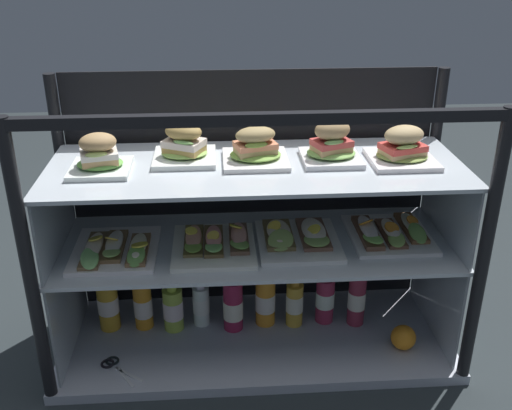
{
  "coord_description": "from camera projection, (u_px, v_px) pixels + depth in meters",
  "views": [
    {
      "loc": [
        -0.12,
        -1.67,
        1.3
      ],
      "look_at": [
        0.0,
        0.0,
        0.53
      ],
      "focal_mm": 41.82,
      "sensor_mm": 36.0,
      "label": 1
    }
  ],
  "objects": [
    {
      "name": "juice_bottle_tucked_behind",
      "position": [
        143.0,
        304.0,
        2.06
      ],
      "size": [
        0.06,
        0.06,
        0.23
      ],
      "color": "orange",
      "rests_on": "case_base_deck"
    },
    {
      "name": "plated_roll_sandwich_far_left",
      "position": [
        331.0,
        146.0,
        1.8
      ],
      "size": [
        0.18,
        0.18,
        0.13
      ],
      "color": "white",
      "rests_on": "shelf_upper_glass"
    },
    {
      "name": "juice_bottle_front_middle",
      "position": [
        295.0,
        302.0,
        2.08
      ],
      "size": [
        0.06,
        0.06,
        0.22
      ],
      "color": "gold",
      "rests_on": "case_base_deck"
    },
    {
      "name": "juice_bottle_front_second",
      "position": [
        357.0,
        297.0,
        2.08
      ],
      "size": [
        0.06,
        0.06,
        0.26
      ],
      "color": "#952C42",
      "rests_on": "case_base_deck"
    },
    {
      "name": "plated_roll_sandwich_near_left_corner",
      "position": [
        255.0,
        150.0,
        1.8
      ],
      "size": [
        0.2,
        0.2,
        0.11
      ],
      "color": "white",
      "rests_on": "shelf_upper_glass"
    },
    {
      "name": "juice_bottle_front_right_end",
      "position": [
        265.0,
        300.0,
        2.08
      ],
      "size": [
        0.07,
        0.07,
        0.23
      ],
      "color": "orange",
      "rests_on": "case_base_deck"
    },
    {
      "name": "riser_lower_tier",
      "position": [
        256.0,
        292.0,
        1.98
      ],
      "size": [
        1.24,
        0.44,
        0.35
      ],
      "color": "silver",
      "rests_on": "case_base_deck"
    },
    {
      "name": "plated_roll_sandwich_mid_left",
      "position": [
        184.0,
        147.0,
        1.81
      ],
      "size": [
        0.19,
        0.19,
        0.12
      ],
      "color": "white",
      "rests_on": "shelf_upper_glass"
    },
    {
      "name": "plated_roll_sandwich_far_right",
      "position": [
        99.0,
        157.0,
        1.73
      ],
      "size": [
        0.17,
        0.17,
        0.12
      ],
      "color": "white",
      "rests_on": "shelf_upper_glass"
    },
    {
      "name": "shelf_lower_glass",
      "position": [
        256.0,
        244.0,
        1.91
      ],
      "size": [
        1.26,
        0.46,
        0.01
      ],
      "primitive_type": "cube",
      "color": "silver",
      "rests_on": "riser_lower_tier"
    },
    {
      "name": "juice_bottle_near_post",
      "position": [
        108.0,
        304.0,
        2.06
      ],
      "size": [
        0.07,
        0.07,
        0.24
      ],
      "color": "gold",
      "rests_on": "case_base_deck"
    },
    {
      "name": "case_frame",
      "position": [
        253.0,
        199.0,
        1.98
      ],
      "size": [
        1.31,
        0.52,
        0.89
      ],
      "color": "black",
      "rests_on": "ground"
    },
    {
      "name": "orange_fruit_beside_bottles",
      "position": [
        403.0,
        337.0,
        1.98
      ],
      "size": [
        0.08,
        0.08,
        0.08
      ],
      "primitive_type": "sphere",
      "color": "orange",
      "rests_on": "case_base_deck"
    },
    {
      "name": "open_sandwich_tray_left_of_center",
      "position": [
        389.0,
        233.0,
        1.93
      ],
      "size": [
        0.26,
        0.29,
        0.07
      ],
      "color": "white",
      "rests_on": "shelf_lower_glass"
    },
    {
      "name": "case_base_deck",
      "position": [
        256.0,
        339.0,
        2.06
      ],
      "size": [
        1.31,
        0.52,
        0.03
      ],
      "primitive_type": "cube",
      "color": "#B1B6C4",
      "rests_on": "ground"
    },
    {
      "name": "juice_bottle_back_center",
      "position": [
        173.0,
        307.0,
        2.06
      ],
      "size": [
        0.07,
        0.07,
        0.21
      ],
      "color": "#ADC846",
      "rests_on": "case_base_deck"
    },
    {
      "name": "juice_bottle_back_left",
      "position": [
        233.0,
        304.0,
        2.05
      ],
      "size": [
        0.07,
        0.07,
        0.25
      ],
      "color": "#9C2044",
      "rests_on": "case_base_deck"
    },
    {
      "name": "open_sandwich_tray_near_right_corner",
      "position": [
        298.0,
        237.0,
        1.9
      ],
      "size": [
        0.26,
        0.29,
        0.06
      ],
      "color": "white",
      "rests_on": "shelf_lower_glass"
    },
    {
      "name": "juice_bottle_front_left_end",
      "position": [
        325.0,
        297.0,
        2.1
      ],
      "size": [
        0.07,
        0.07,
        0.22
      ],
      "color": "#9E2A48",
      "rests_on": "case_base_deck"
    },
    {
      "name": "open_sandwich_tray_mid_left",
      "position": [
        115.0,
        249.0,
        1.83
      ],
      "size": [
        0.26,
        0.29,
        0.06
      ],
      "color": "white",
      "rests_on": "shelf_lower_glass"
    },
    {
      "name": "open_sandwich_tray_mid_right",
      "position": [
        215.0,
        243.0,
        1.87
      ],
      "size": [
        0.26,
        0.29,
        0.06
      ],
      "color": "white",
      "rests_on": "shelf_lower_glass"
    },
    {
      "name": "riser_upper_tier",
      "position": [
        256.0,
        207.0,
        1.85
      ],
      "size": [
        1.24,
        0.44,
        0.25
      ],
      "color": "silver",
      "rests_on": "shelf_lower_glass"
    },
    {
      "name": "shelf_upper_glass",
      "position": [
        256.0,
        167.0,
        1.8
      ],
      "size": [
        1.26,
        0.46,
        0.01
      ],
      "primitive_type": "cube",
      "color": "silver",
      "rests_on": "riser_upper_tier"
    },
    {
      "name": "plated_roll_sandwich_near_right_corner",
      "position": [
        403.0,
        149.0,
        1.8
      ],
      "size": [
        0.2,
        0.2,
        0.11
      ],
      "color": "white",
      "rests_on": "shelf_upper_glass"
    },
    {
      "name": "ground_plane",
      "position": [
        256.0,
        345.0,
        2.07
      ],
      "size": [
        6.0,
        6.0,
        0.02
      ],
      "primitive_type": "cube",
      "color": "#262D2F",
      "rests_on": "ground"
    },
    {
      "name": "kitchen_scissors",
      "position": [
        114.0,
        365.0,
        1.91
      ],
      "size": [
        0.15,
        0.16,
        0.01
      ],
      "color": "silver",
      "rests_on": "case_base_deck"
    },
    {
      "name": "juice_bottle_back_right",
      "position": [
        201.0,
        303.0,
        2.08
      ],
      "size": [
        0.06,
        0.06,
        0.2
      ],
      "color": "white",
      "rests_on": "case_base_deck"
    }
  ]
}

